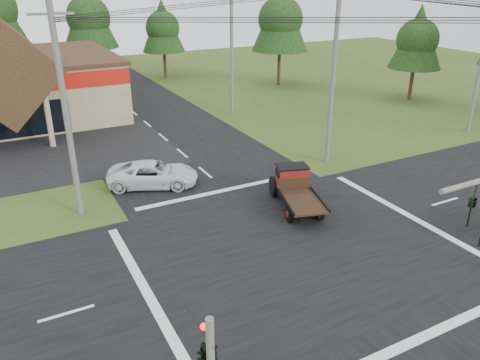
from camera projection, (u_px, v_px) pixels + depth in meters
ground at (293, 247)px, 21.48m from camera, size 120.00×120.00×0.00m
road_ns at (293, 247)px, 21.47m from camera, size 12.00×120.00×0.02m
road_ew at (293, 247)px, 21.47m from camera, size 120.00×12.00×0.02m
traffic_signal_corner at (207, 344)px, 10.93m from camera, size 0.53×2.48×4.40m
utility_pole_nw at (66, 113)px, 22.39m from camera, size 2.00×0.30×10.50m
utility_pole_ne at (333, 73)px, 29.03m from camera, size 2.00×0.30×11.50m
utility_pole_n at (232, 48)px, 40.44m from camera, size 2.00×0.30×11.20m
tree_row_d at (88, 15)px, 52.58m from camera, size 6.16×6.16×11.11m
tree_row_e at (163, 26)px, 54.92m from camera, size 5.04×5.04×9.09m
tree_side_ne at (281, 17)px, 50.54m from camera, size 6.16×6.16×11.11m
tree_side_e_near at (418, 38)px, 44.77m from camera, size 5.04×5.04×9.09m
antique_flatbed_truck at (297, 190)px, 24.71m from camera, size 3.26×5.29×2.07m
white_pickup at (153, 174)px, 27.52m from camera, size 5.76×4.32×1.45m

